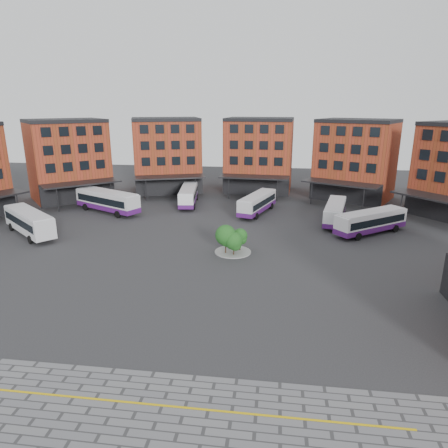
# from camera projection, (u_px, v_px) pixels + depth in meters

# --- Properties ---
(ground) EXTENTS (160.00, 160.00, 0.00)m
(ground) POSITION_uv_depth(u_px,v_px,m) (197.00, 297.00, 37.03)
(ground) COLOR #28282B
(ground) RESTS_ON ground
(yellow_line) EXTENTS (26.00, 0.15, 0.02)m
(yellow_line) POSITION_uv_depth(u_px,v_px,m) (185.00, 408.00, 23.48)
(yellow_line) COLOR gold
(yellow_line) RESTS_ON paving_zone
(main_building) EXTENTS (94.14, 42.48, 14.60)m
(main_building) POSITION_uv_depth(u_px,v_px,m) (212.00, 162.00, 71.85)
(main_building) COLOR #973421
(main_building) RESTS_ON ground
(tree_island) EXTENTS (4.40, 4.40, 3.57)m
(tree_island) POSITION_uv_depth(u_px,v_px,m) (231.00, 239.00, 47.16)
(tree_island) COLOR gray
(tree_island) RESTS_ON ground
(bus_a) EXTENTS (10.91, 9.51, 3.35)m
(bus_a) POSITION_uv_depth(u_px,v_px,m) (29.00, 221.00, 54.13)
(bus_a) COLOR silver
(bus_a) RESTS_ON ground
(bus_b) EXTENTS (12.54, 8.48, 3.56)m
(bus_b) POSITION_uv_depth(u_px,v_px,m) (107.00, 201.00, 65.50)
(bus_b) COLOR silver
(bus_b) RESTS_ON ground
(bus_c) EXTENTS (4.00, 11.38, 3.14)m
(bus_c) POSITION_uv_depth(u_px,v_px,m) (188.00, 195.00, 70.56)
(bus_c) COLOR white
(bus_c) RESTS_ON ground
(bus_d) EXTENTS (5.92, 11.37, 3.14)m
(bus_d) POSITION_uv_depth(u_px,v_px,m) (257.00, 203.00, 65.06)
(bus_d) COLOR silver
(bus_d) RESTS_ON ground
(bus_e) EXTENTS (4.74, 11.24, 3.08)m
(bus_e) POSITION_uv_depth(u_px,v_px,m) (335.00, 212.00, 59.78)
(bus_e) COLOR white
(bus_e) RESTS_ON ground
(bus_f) EXTENTS (10.71, 8.95, 3.22)m
(bus_f) POSITION_uv_depth(u_px,v_px,m) (371.00, 221.00, 54.61)
(bus_f) COLOR white
(bus_f) RESTS_ON ground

